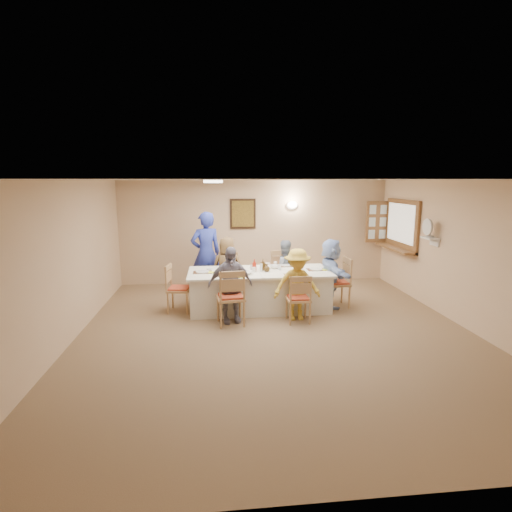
{
  "coord_description": "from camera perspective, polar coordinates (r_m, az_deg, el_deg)",
  "views": [
    {
      "loc": [
        -1.0,
        -6.14,
        2.49
      ],
      "look_at": [
        -0.2,
        1.4,
        1.05
      ],
      "focal_mm": 28.0,
      "sensor_mm": 36.0,
      "label": 1
    }
  ],
  "objects": [
    {
      "name": "plate_bl",
      "position": [
        8.11,
        -4.05,
        -1.51
      ],
      "size": [
        0.24,
        0.24,
        0.02
      ],
      "primitive_type": "cylinder",
      "color": "white",
      "rests_on": "dining_table"
    },
    {
      "name": "placemat_le",
      "position": [
        7.7,
        -7.66,
        -2.32
      ],
      "size": [
        0.36,
        0.26,
        0.01
      ],
      "primitive_type": "cube",
      "color": "#472B19",
      "rests_on": "dining_table"
    },
    {
      "name": "condiment_brown",
      "position": [
        7.8,
        0.99,
        -1.26
      ],
      "size": [
        0.11,
        0.11,
        0.22
      ],
      "primitive_type": "imported",
      "rotation": [
        0.0,
        0.0,
        0.06
      ],
      "color": "#463112",
      "rests_on": "dining_table"
    },
    {
      "name": "desk_fan",
      "position": [
        8.34,
        23.5,
        3.38
      ],
      "size": [
        0.3,
        0.3,
        0.28
      ],
      "primitive_type": null,
      "color": "#A5A5A8",
      "rests_on": "fan_shelf"
    },
    {
      "name": "chair_front_right",
      "position": [
        7.16,
        6.05,
        -5.95
      ],
      "size": [
        0.42,
        0.42,
        0.88
      ],
      "primitive_type": null,
      "rotation": [
        0.0,
        0.0,
        3.14
      ],
      "color": "tan",
      "rests_on": "ground"
    },
    {
      "name": "placemat_fr",
      "position": [
        7.43,
        5.49,
        -2.74
      ],
      "size": [
        0.36,
        0.27,
        0.01
      ],
      "primitive_type": "cube",
      "color": "#472B19",
      "rests_on": "dining_table"
    },
    {
      "name": "plate_fr",
      "position": [
        7.43,
        5.49,
        -2.67
      ],
      "size": [
        0.25,
        0.25,
        0.02
      ],
      "primitive_type": "cylinder",
      "color": "white",
      "rests_on": "dining_table"
    },
    {
      "name": "drinking_glass",
      "position": [
        7.76,
        -0.63,
        -1.7
      ],
      "size": [
        0.07,
        0.07,
        0.1
      ],
      "primitive_type": "cylinder",
      "color": "silver",
      "rests_on": "dining_table"
    },
    {
      "name": "caregiver",
      "position": [
        8.79,
        -7.17,
        0.36
      ],
      "size": [
        0.9,
        0.79,
        1.83
      ],
      "primitive_type": "imported",
      "rotation": [
        0.0,
        0.0,
        3.42
      ],
      "color": "#2A3AA8",
      "rests_on": "ground"
    },
    {
      "name": "bowl_a",
      "position": [
        7.48,
        -1.43,
        -2.39
      ],
      "size": [
        0.42,
        0.42,
        0.06
      ],
      "primitive_type": "imported",
      "rotation": [
        0.0,
        0.0,
        -0.43
      ],
      "color": "white",
      "rests_on": "dining_table"
    },
    {
      "name": "chair_back_left",
      "position": [
        8.54,
        -4.12,
        -2.83
      ],
      "size": [
        0.55,
        0.55,
        0.98
      ],
      "primitive_type": null,
      "rotation": [
        0.0,
        0.0,
        -0.19
      ],
      "color": "tan",
      "rests_on": "ground"
    },
    {
      "name": "placemat_fl",
      "position": [
        7.29,
        -3.81,
        -2.98
      ],
      "size": [
        0.32,
        0.24,
        0.01
      ],
      "primitive_type": "cube",
      "color": "#472B19",
      "rests_on": "dining_table"
    },
    {
      "name": "condiment_ketchup",
      "position": [
        7.73,
        -0.24,
        -1.32
      ],
      "size": [
        0.16,
        0.16,
        0.23
      ],
      "primitive_type": "imported",
      "rotation": [
        0.0,
        0.0,
        0.44
      ],
      "color": "red",
      "rests_on": "dining_table"
    },
    {
      "name": "chair_right_end",
      "position": [
        8.13,
        11.45,
        -3.68
      ],
      "size": [
        0.5,
        0.5,
        0.99
      ],
      "primitive_type": null,
      "rotation": [
        0.0,
        0.0,
        -1.51
      ],
      "color": "tan",
      "rests_on": "ground"
    },
    {
      "name": "ceiling_light",
      "position": [
        7.64,
        -6.16,
        10.54
      ],
      "size": [
        0.36,
        0.36,
        0.05
      ],
      "primitive_type": "cylinder",
      "color": "white",
      "rests_on": "room_walls"
    },
    {
      "name": "diner_back_left",
      "position": [
        8.38,
        -4.1,
        -1.81
      ],
      "size": [
        0.67,
        0.44,
        1.34
      ],
      "primitive_type": "imported",
      "rotation": [
        0.0,
        0.0,
        3.15
      ],
      "color": "brown",
      "rests_on": "ground"
    },
    {
      "name": "plate_re",
      "position": [
        7.94,
        8.57,
        -1.86
      ],
      "size": [
        0.25,
        0.25,
        0.02
      ],
      "primitive_type": "cylinder",
      "color": "white",
      "rests_on": "dining_table"
    },
    {
      "name": "bowl_b",
      "position": [
        7.99,
        2.74,
        -1.53
      ],
      "size": [
        0.34,
        0.34,
        0.07
      ],
      "primitive_type": "imported",
      "rotation": [
        0.0,
        0.0,
        -0.31
      ],
      "color": "white",
      "rests_on": "dining_table"
    },
    {
      "name": "placemat_re",
      "position": [
        7.95,
        8.56,
        -1.93
      ],
      "size": [
        0.34,
        0.25,
        0.01
      ],
      "primitive_type": "cube",
      "color": "#472B19",
      "rests_on": "dining_table"
    },
    {
      "name": "hatch_sill",
      "position": [
        9.59,
        19.27,
        1.06
      ],
      "size": [
        0.3,
        1.5,
        0.05
      ],
      "primitive_type": "cube",
      "color": "brown",
      "rests_on": "room_walls"
    },
    {
      "name": "napkin_br",
      "position": [
        8.22,
        5.62,
        -1.38
      ],
      "size": [
        0.14,
        0.14,
        0.01
      ],
      "primitive_type": "cube",
      "color": "yellow",
      "rests_on": "dining_table"
    },
    {
      "name": "diner_front_right",
      "position": [
        7.21,
        5.88,
        -4.08
      ],
      "size": [
        0.84,
        0.49,
        1.3
      ],
      "primitive_type": "imported",
      "rotation": [
        0.0,
        0.0,
        0.0
      ],
      "color": "gold",
      "rests_on": "ground"
    },
    {
      "name": "chair_left_end",
      "position": [
        7.8,
        -10.92,
        -4.53
      ],
      "size": [
        0.5,
        0.5,
        0.92
      ],
      "primitive_type": null,
      "rotation": [
        0.0,
        0.0,
        1.42
      ],
      "color": "tan",
      "rests_on": "ground"
    },
    {
      "name": "wall_picture",
      "position": [
        9.67,
        -1.89,
        6.05
      ],
      "size": [
        0.62,
        0.05,
        0.72
      ],
      "color": "black",
      "rests_on": "room_walls"
    },
    {
      "name": "napkin_re",
      "position": [
        7.95,
        9.91,
        -1.92
      ],
      "size": [
        0.14,
        0.14,
        0.01
      ],
      "primitive_type": "cube",
      "color": "yellow",
      "rests_on": "dining_table"
    },
    {
      "name": "chair_back_right",
      "position": [
        8.66,
        3.85,
        -2.59
      ],
      "size": [
        0.52,
        0.52,
        0.99
      ],
      "primitive_type": null,
      "rotation": [
        0.0,
        0.0,
        0.1
      ],
      "color": "tan",
      "rests_on": "ground"
    },
    {
      "name": "fan_shelf",
      "position": [
        8.37,
        23.61,
        2.36
      ],
      "size": [
        0.22,
        0.36,
        0.03
      ],
      "primitive_type": "cube",
      "color": "white",
      "rests_on": "room_walls"
    },
    {
      "name": "teacup_b",
      "position": [
        8.27,
        2.79,
        -1.06
      ],
      "size": [
        0.1,
        0.1,
        0.08
      ],
      "primitive_type": "imported",
      "rotation": [
        0.0,
        0.0,
        0.1
      ],
      "color": "white",
      "rests_on": "dining_table"
    },
    {
      "name": "serving_hatch",
      "position": [
        9.58,
        20.11,
        4.16
      ],
      "size": [
        0.06,
        1.5,
        1.15
      ],
      "primitive_type": "cube",
      "color": "brown",
      "rests_on": "room_walls"
    },
    {
      "name": "placemat_bl",
      "position": [
        8.11,
        -4.05,
        -1.58
      ],
      "size": [
        0.34,
        0.25,
        0.01
      ],
      "primitive_type": "cube",
      "color": "#472B19",
      "rests_on": "dining_table"
    },
    {
      "name": "napkin_le",
      "position": [
        7.64,
        -6.32,
        -2.32
      ],
      "size": [
        0.14,
        0.14,
        0.01
      ],
      "primitive_type": "cube",
      "color": "yellow",
      "rests_on": "dining_table"
    },
    {
      "name": "chair_front_left",
      "position": [
        6.99,
        -3.65,
        -5.77
      ],
      "size": [
        0.53,
        0.53,
        1.01
      ],
      "primitive_type": null,
      "rotation": [
        0.0,
        0.0,
        3.25
      ],
      "color": "tan",
      "rests_on": "ground"
    },
    {
      "name": "plate_le",
      "position": [
        7.7,
        -7.66,
        -2.24
      ],
      "size": [
        0.26,
        0.26,
        0.02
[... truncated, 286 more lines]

